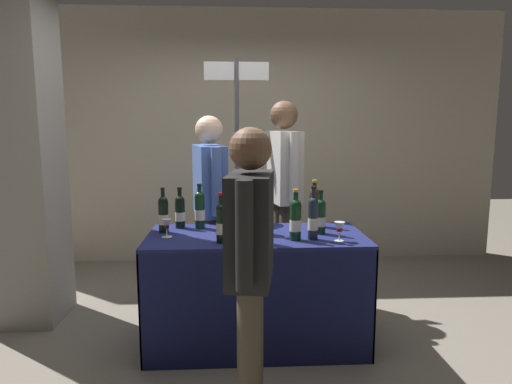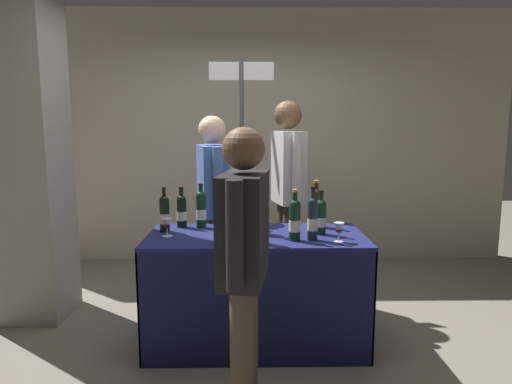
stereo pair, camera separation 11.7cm
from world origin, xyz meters
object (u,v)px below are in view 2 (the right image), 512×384
Objects in this scene: display_bottle_0 at (182,210)px; taster_foreground_right at (244,251)px; booth_signpost at (242,148)px; wine_glass_near_vendor at (247,228)px; featured_wine_bottle at (313,218)px; wine_glass_mid at (339,229)px; flower_vase at (262,217)px; wine_glass_near_taster at (167,224)px; vendor_presenter at (213,194)px; tasting_table at (256,269)px; concrete_pillar at (24,118)px.

taster_foreground_right reaches higher than display_bottle_0.
display_bottle_0 is 1.12m from booth_signpost.
featured_wine_bottle is at bearing -1.07° from wine_glass_near_vendor.
wine_glass_mid is at bearing -5.66° from wine_glass_near_vendor.
wine_glass_near_taster is at bearing -175.33° from flower_vase.
featured_wine_bottle reaches higher than flower_vase.
booth_signpost reaches higher than display_bottle_0.
booth_signpost is (0.23, 0.56, 0.36)m from vendor_presenter.
flower_vase is at bearing 16.10° from tasting_table.
tasting_table is 0.93× the size of vendor_presenter.
wine_glass_mid reaches higher than wine_glass_near_taster.
booth_signpost reaches higher than vendor_presenter.
taster_foreground_right is (0.27, -1.48, -0.06)m from vendor_presenter.
concrete_pillar reaches higher than tasting_table.
tasting_table is 0.70× the size of booth_signpost.
concrete_pillar reaches higher than display_bottle_0.
wine_glass_mid is 0.08× the size of vendor_presenter.
wine_glass_near_taster is at bearing -176.08° from tasting_table.
taster_foreground_right is at bearing -91.05° from wine_glass_near_vendor.
display_bottle_0 is 0.29m from wine_glass_near_taster.
vendor_presenter reaches higher than taster_foreground_right.
wine_glass_near_taster is 0.08× the size of taster_foreground_right.
concrete_pillar is at bearing -98.90° from vendor_presenter.
concrete_pillar is at bearing 155.23° from wine_glass_near_taster.
featured_wine_bottle is at bearing -23.16° from tasting_table.
vendor_presenter is at bearing 122.30° from flower_vase.
vendor_presenter is (1.45, 0.12, -0.62)m from concrete_pillar.
wine_glass_mid is at bearing -17.19° from featured_wine_bottle.
taster_foreground_right reaches higher than tasting_table.
tasting_table is (1.80, -0.51, -1.06)m from concrete_pillar.
concrete_pillar is 2.36m from featured_wine_bottle.
tasting_table is at bearing 156.84° from featured_wine_bottle.
wine_glass_mid is (0.17, -0.05, -0.06)m from featured_wine_bottle.
wine_glass_mid is 0.06× the size of booth_signpost.
wine_glass_near_vendor is (0.49, -0.39, -0.04)m from display_bottle_0.
booth_signpost is (-0.12, 1.18, 0.80)m from tasting_table.
wine_glass_near_taster is at bearing 168.81° from wine_glass_near_vendor.
wine_glass_near_taster is (-0.55, 0.11, 0.00)m from wine_glass_near_vendor.
featured_wine_bottle is (2.17, -0.66, -0.66)m from concrete_pillar.
display_bottle_0 is 2.54× the size of wine_glass_near_vendor.
concrete_pillar reaches higher than taster_foreground_right.
concrete_pillar is 1.83m from booth_signpost.
wine_glass_near_vendor is 0.07× the size of vendor_presenter.
concrete_pillar is 26.68× the size of wine_glass_near_vendor.
concrete_pillar is 25.58× the size of wine_glass_near_taster.
wine_glass_near_taster is 0.06× the size of booth_signpost.
wine_glass_near_vendor is at bearing -87.67° from booth_signpost.
booth_signpost is (-0.15, 1.17, 0.42)m from flower_vase.
concrete_pillar is 1.49m from wine_glass_near_taster.
flower_vase is (-0.50, 0.22, 0.03)m from wine_glass_mid.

